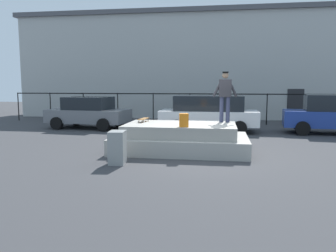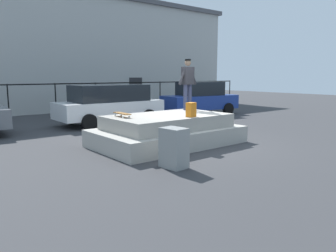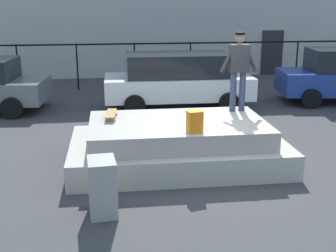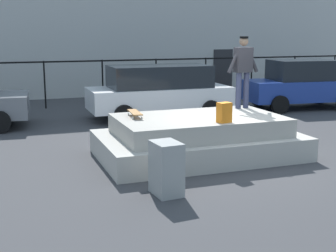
{
  "view_description": "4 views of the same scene",
  "coord_description": "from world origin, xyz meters",
  "px_view_note": "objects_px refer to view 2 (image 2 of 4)",
  "views": [
    {
      "loc": [
        0.68,
        -10.92,
        2.26
      ],
      "look_at": [
        -1.21,
        1.13,
        0.76
      ],
      "focal_mm": 35.9,
      "sensor_mm": 36.0,
      "label": 1
    },
    {
      "loc": [
        -7.1,
        -7.57,
        2.16
      ],
      "look_at": [
        -0.14,
        0.97,
        0.46
      ],
      "focal_mm": 35.32,
      "sensor_mm": 36.0,
      "label": 2
    },
    {
      "loc": [
        -2.01,
        -8.58,
        3.46
      ],
      "look_at": [
        -0.73,
        1.37,
        0.54
      ],
      "focal_mm": 47.7,
      "sensor_mm": 36.0,
      "label": 3
    },
    {
      "loc": [
        -4.87,
        -9.18,
        2.81
      ],
      "look_at": [
        -0.96,
        1.58,
        0.5
      ],
      "focal_mm": 49.92,
      "sensor_mm": 36.0,
      "label": 4
    }
  ],
  "objects_px": {
    "backpack": "(191,110)",
    "utility_box": "(174,148)",
    "skateboard": "(122,114)",
    "car_white_hatchback_mid": "(110,103)",
    "car_blue_sedan_far": "(200,98)",
    "skateboarder": "(188,81)"
  },
  "relations": [
    {
      "from": "backpack",
      "to": "utility_box",
      "type": "xyz_separation_m",
      "value": [
        -1.77,
        -1.31,
        -0.67
      ]
    },
    {
      "from": "skateboard",
      "to": "backpack",
      "type": "height_order",
      "value": "backpack"
    },
    {
      "from": "skateboard",
      "to": "car_white_hatchback_mid",
      "type": "relative_size",
      "value": 0.17
    },
    {
      "from": "skateboard",
      "to": "backpack",
      "type": "relative_size",
      "value": 1.89
    },
    {
      "from": "car_white_hatchback_mid",
      "to": "car_blue_sedan_far",
      "type": "height_order",
      "value": "car_blue_sedan_far"
    },
    {
      "from": "backpack",
      "to": "car_blue_sedan_far",
      "type": "bearing_deg",
      "value": -148.72
    },
    {
      "from": "car_white_hatchback_mid",
      "to": "backpack",
      "type": "bearing_deg",
      "value": -95.59
    },
    {
      "from": "skateboard",
      "to": "utility_box",
      "type": "distance_m",
      "value": 2.65
    },
    {
      "from": "skateboard",
      "to": "utility_box",
      "type": "xyz_separation_m",
      "value": [
        -0.18,
        -2.58,
        -0.56
      ]
    },
    {
      "from": "car_white_hatchback_mid",
      "to": "utility_box",
      "type": "bearing_deg",
      "value": -108.06
    },
    {
      "from": "backpack",
      "to": "car_blue_sedan_far",
      "type": "xyz_separation_m",
      "value": [
        6.17,
        5.88,
        -0.24
      ]
    },
    {
      "from": "skateboard",
      "to": "backpack",
      "type": "bearing_deg",
      "value": -38.52
    },
    {
      "from": "skateboarder",
      "to": "backpack",
      "type": "bearing_deg",
      "value": -129.51
    },
    {
      "from": "skateboarder",
      "to": "car_white_hatchback_mid",
      "type": "height_order",
      "value": "skateboarder"
    },
    {
      "from": "skateboard",
      "to": "car_white_hatchback_mid",
      "type": "bearing_deg",
      "value": 64.8
    },
    {
      "from": "skateboarder",
      "to": "skateboard",
      "type": "height_order",
      "value": "skateboarder"
    },
    {
      "from": "car_white_hatchback_mid",
      "to": "skateboarder",
      "type": "bearing_deg",
      "value": -80.75
    },
    {
      "from": "skateboarder",
      "to": "utility_box",
      "type": "bearing_deg",
      "value": -136.77
    },
    {
      "from": "car_blue_sedan_far",
      "to": "skateboard",
      "type": "bearing_deg",
      "value": -149.29
    },
    {
      "from": "backpack",
      "to": "skateboarder",
      "type": "bearing_deg",
      "value": -141.84
    },
    {
      "from": "skateboard",
      "to": "backpack",
      "type": "xyz_separation_m",
      "value": [
        1.59,
        -1.27,
        0.11
      ]
    },
    {
      "from": "backpack",
      "to": "car_white_hatchback_mid",
      "type": "relative_size",
      "value": 0.09
    }
  ]
}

